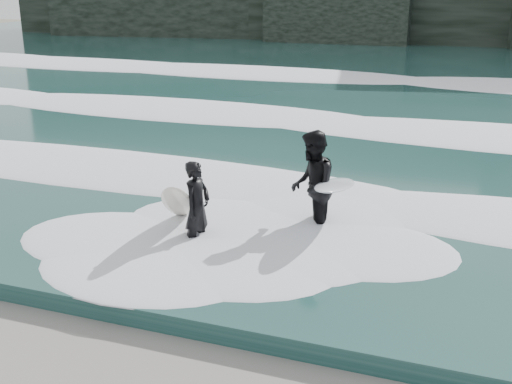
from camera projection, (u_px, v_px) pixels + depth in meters
The scene contains 6 objects.
sea at pixel (438, 73), 31.27m from camera, with size 90.00×52.00×0.30m, color #1D4541.
foam_near at pixel (352, 187), 13.37m from camera, with size 60.00×3.20×0.20m, color white.
foam_mid at pixel (400, 120), 19.60m from camera, with size 60.00×4.00×0.24m, color white.
foam_far at pixel (430, 78), 27.61m from camera, with size 60.00×4.80×0.30m, color white.
surfer_left at pixel (193, 207), 10.93m from camera, with size 1.18×1.73×1.64m.
surfer_right at pixel (314, 186), 11.40m from camera, with size 1.25×2.23×2.01m.
Camera 1 is at (2.49, -3.64, 4.51)m, focal length 45.00 mm.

